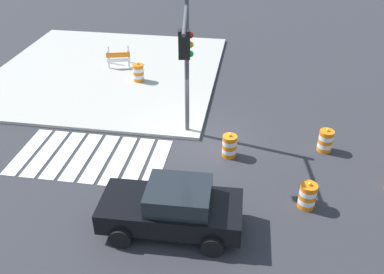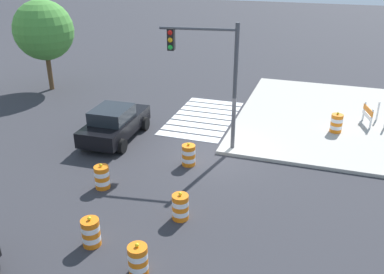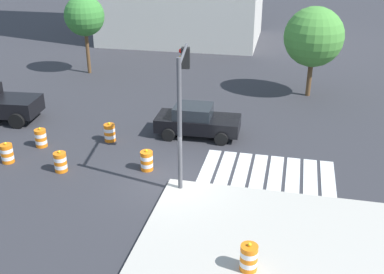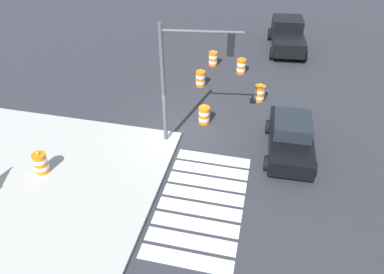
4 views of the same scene
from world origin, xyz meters
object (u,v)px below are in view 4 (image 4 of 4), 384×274
Objects in this scene: traffic_barrel_on_sidewalk at (41,163)px; traffic_light_pole at (190,66)px; traffic_barrel_crosswalk_end at (241,66)px; pickup_truck at (287,34)px; sports_car at (291,137)px; traffic_barrel_near_corner at (213,59)px; traffic_barrel_far_curb at (260,93)px; traffic_barrel_median_near at (204,115)px; traffic_barrel_median_far at (201,78)px.

traffic_light_pole is at bearing 122.28° from traffic_barrel_on_sidewalk.
traffic_light_pole reaches higher than traffic_barrel_crosswalk_end.
pickup_truck reaches higher than traffic_barrel_on_sidewalk.
sports_car reaches higher than traffic_barrel_on_sidewalk.
traffic_barrel_near_corner is at bearing -177.16° from traffic_light_pole.
sports_car is 7.84m from traffic_barrel_crosswalk_end.
traffic_barrel_far_curb is at bearing 40.85° from traffic_barrel_near_corner.
traffic_barrel_median_near is at bearing 169.84° from traffic_light_pole.
pickup_truck reaches higher than traffic_barrel_median_near.
traffic_barrel_median_far is at bearing -134.90° from sports_car.
traffic_barrel_crosswalk_end is (-7.24, -3.00, -0.36)m from sports_car.
sports_car reaches higher than traffic_barrel_median_far.
pickup_truck reaches higher than traffic_barrel_near_corner.
traffic_barrel_median_far is (-5.10, -5.12, -0.36)m from sports_car.
traffic_barrel_median_near is 3.74m from traffic_barrel_far_curb.
traffic_barrel_median_near is at bearing -19.94° from pickup_truck.
traffic_barrel_on_sidewalk reaches higher than traffic_barrel_crosswalk_end.
traffic_barrel_median_far is at bearing -105.16° from traffic_barrel_far_curb.
traffic_barrel_near_corner is 6.55m from traffic_barrel_median_near.
pickup_truck is 0.97× the size of traffic_light_pole.
traffic_light_pole is (-3.48, 5.51, 3.31)m from traffic_barrel_on_sidewalk.
traffic_barrel_far_curb is at bearing 23.82° from traffic_barrel_crosswalk_end.
pickup_truck is 5.94m from traffic_barrel_near_corner.
traffic_barrel_far_curb is at bearing -9.29° from pickup_truck.
traffic_barrel_on_sidewalk reaches higher than traffic_barrel_median_near.
traffic_barrel_on_sidewalk is (5.20, -5.82, 0.15)m from traffic_barrel_median_near.
pickup_truck reaches higher than sports_car.
traffic_barrel_crosswalk_end is at bearing -29.88° from pickup_truck.
pickup_truck is at bearing 130.77° from traffic_barrel_near_corner.
traffic_light_pole is at bearing -10.99° from traffic_barrel_crosswalk_end.
traffic_barrel_near_corner is at bearing -109.50° from traffic_barrel_crosswalk_end.
traffic_barrel_median_far is (6.66, -4.72, -0.52)m from pickup_truck.
sports_car is 0.79× the size of traffic_light_pole.
sports_car is at bearing 22.52° from traffic_barrel_crosswalk_end.
sports_car is 10.68m from traffic_barrel_on_sidewalk.
traffic_light_pole is at bearing 2.84° from traffic_barrel_near_corner.
traffic_light_pole is at bearing -10.16° from traffic_barrel_median_near.
traffic_barrel_on_sidewalk is at bearing -57.72° from traffic_light_pole.
traffic_barrel_far_curb is 1.00× the size of traffic_barrel_on_sidewalk.
sports_car is 7.24m from traffic_barrel_median_far.
sports_car is at bearing 110.89° from traffic_barrel_on_sidewalk.
traffic_barrel_far_curb is at bearing 147.80° from traffic_light_pole.
traffic_barrel_median_near is at bearing -11.23° from traffic_barrel_crosswalk_end.
traffic_barrel_median_near is (5.84, -1.16, 0.00)m from traffic_barrel_crosswalk_end.
traffic_barrel_median_near is at bearing 131.82° from traffic_barrel_on_sidewalk.
traffic_barrel_far_curb is at bearing 133.72° from traffic_barrel_on_sidewalk.
traffic_barrel_on_sidewalk is 7.30m from traffic_light_pole.
traffic_barrel_on_sidewalk is at bearing -32.28° from traffic_barrel_crosswalk_end.
traffic_barrel_crosswalk_end is 0.19× the size of traffic_light_pole.
traffic_barrel_median_far is 6.47m from traffic_light_pole.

